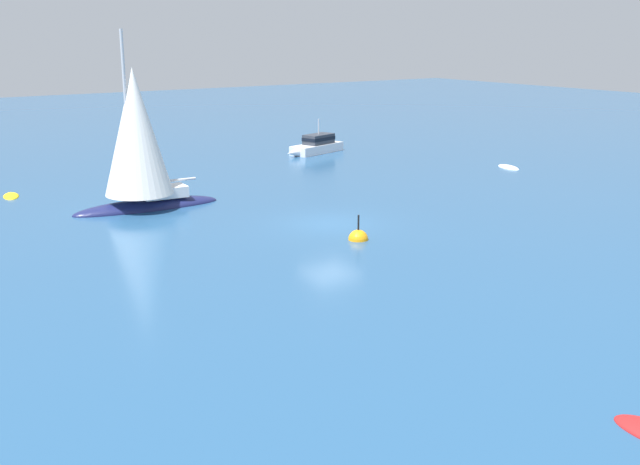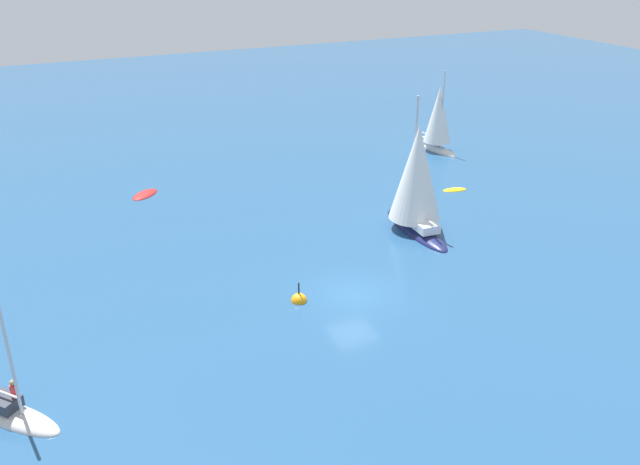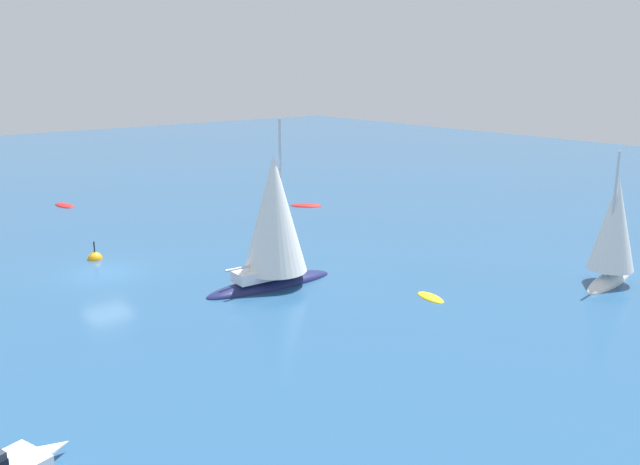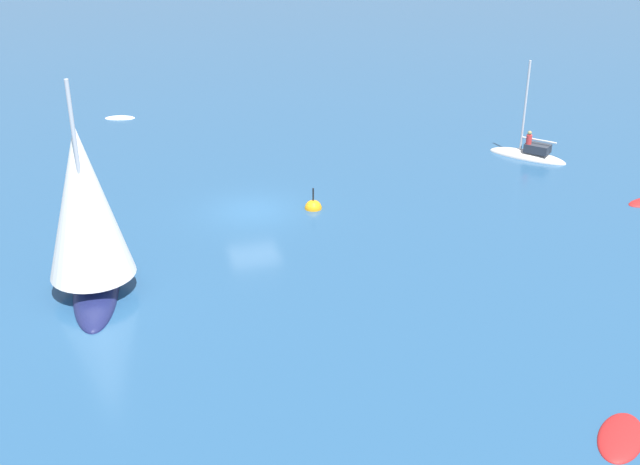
% 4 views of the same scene
% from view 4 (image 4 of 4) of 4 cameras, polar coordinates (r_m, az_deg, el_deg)
% --- Properties ---
extents(ground_plane, '(160.00, 160.00, 0.00)m').
position_cam_4_polar(ground_plane, '(38.99, -4.88, 1.60)').
color(ground_plane, navy).
extents(sailboat, '(3.95, 4.36, 6.00)m').
position_cam_4_polar(sailboat, '(47.64, 14.83, 5.44)').
color(sailboat, silver).
rests_on(sailboat, ground).
extents(tender_1, '(2.72, 2.70, 0.39)m').
position_cam_4_polar(tender_1, '(25.79, 20.91, -13.70)').
color(tender_1, '#B21E1E').
rests_on(tender_1, ground).
extents(dinghy, '(2.17, 1.36, 0.31)m').
position_cam_4_polar(dinghy, '(55.23, -14.26, 8.01)').
color(dinghy, white).
rests_on(dinghy, ground).
extents(sloop, '(3.53, 7.50, 9.12)m').
position_cam_4_polar(sloop, '(31.56, -16.54, 1.12)').
color(sloop, '#191E4C').
rests_on(sloop, ground).
extents(channel_buoy, '(0.86, 0.86, 1.51)m').
position_cam_4_polar(channel_buoy, '(39.08, -0.49, 1.76)').
color(channel_buoy, orange).
rests_on(channel_buoy, ground).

